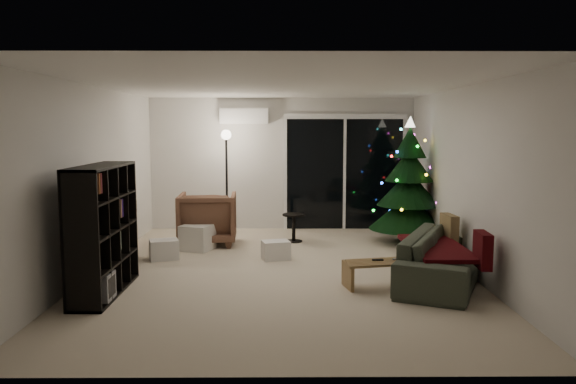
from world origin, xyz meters
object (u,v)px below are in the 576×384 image
(bookshelf, at_px, (87,230))
(armchair, at_px, (208,218))
(sofa, at_px, (444,258))
(coffee_table, at_px, (390,274))
(media_cabinet, at_px, (120,240))
(christmas_tree, at_px, (409,180))

(bookshelf, bearing_deg, armchair, 50.31)
(bookshelf, distance_m, sofa, 4.34)
(coffee_table, bearing_deg, armchair, 122.65)
(media_cabinet, bearing_deg, coffee_table, -32.99)
(coffee_table, bearing_deg, christmas_tree, 61.56)
(christmas_tree, bearing_deg, coffee_table, -106.77)
(bookshelf, relative_size, media_cabinet, 1.27)
(sofa, distance_m, christmas_tree, 2.55)
(media_cabinet, distance_m, sofa, 4.38)
(media_cabinet, relative_size, christmas_tree, 0.56)
(bookshelf, bearing_deg, coffee_table, -16.84)
(armchair, xyz_separation_m, christmas_tree, (3.37, 0.06, 0.63))
(media_cabinet, xyz_separation_m, christmas_tree, (4.39, 1.59, 0.69))
(media_cabinet, distance_m, coffee_table, 3.75)
(christmas_tree, bearing_deg, bookshelf, -146.86)
(coffee_table, relative_size, christmas_tree, 0.51)
(bookshelf, height_order, christmas_tree, christmas_tree)
(armchair, bearing_deg, bookshelf, 66.77)
(sofa, distance_m, coffee_table, 0.78)
(bookshelf, xyz_separation_m, coffee_table, (3.58, 0.18, -0.59))
(media_cabinet, bearing_deg, sofa, -27.14)
(armchair, distance_m, christmas_tree, 3.43)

